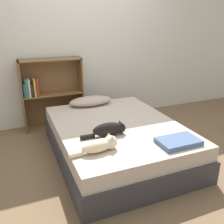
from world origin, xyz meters
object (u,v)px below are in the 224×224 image
(cat_dark, at_px, (109,129))
(cat_light, at_px, (101,145))
(bookshelf, at_px, (50,92))
(pillow, at_px, (91,101))
(bed, at_px, (116,140))

(cat_dark, bearing_deg, cat_light, -123.83)
(bookshelf, bearing_deg, pillow, -43.15)
(pillow, relative_size, bookshelf, 0.59)
(cat_light, distance_m, cat_dark, 0.36)
(pillow, bearing_deg, bookshelf, 136.85)
(cat_dark, bearing_deg, bookshelf, 105.77)
(pillow, distance_m, cat_dark, 1.06)
(pillow, height_order, cat_light, cat_light)
(cat_light, bearing_deg, bed, 48.91)
(pillow, relative_size, cat_dark, 1.23)
(cat_light, height_order, bookshelf, bookshelf)
(bed, relative_size, cat_light, 3.91)
(bed, height_order, cat_light, cat_light)
(bed, distance_m, cat_light, 0.74)
(cat_light, relative_size, bookshelf, 0.46)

